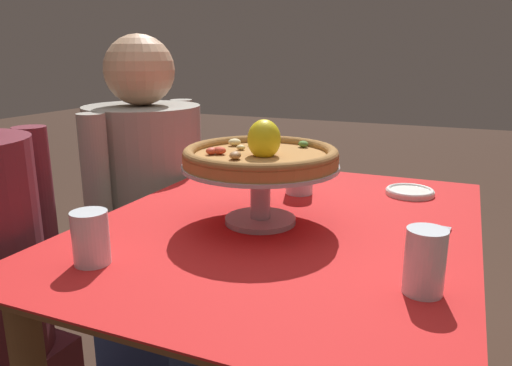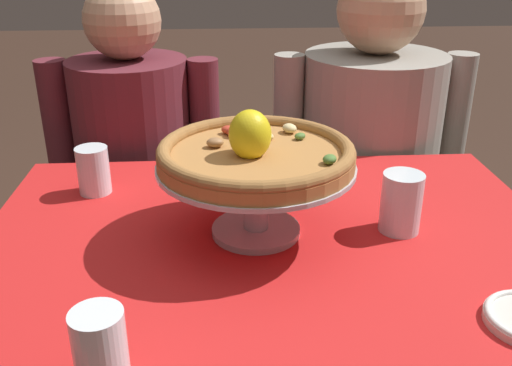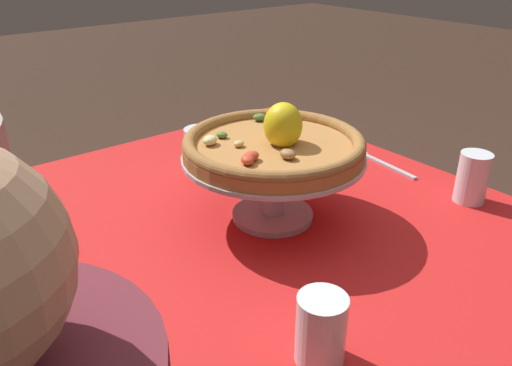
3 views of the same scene
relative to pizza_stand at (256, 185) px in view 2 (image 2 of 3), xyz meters
The scene contains 8 objects.
dining_table 0.23m from the pizza_stand, 60.34° to the right, with size 1.04×0.82×0.74m.
pizza_stand is the anchor object (origin of this frame).
pizza 0.06m from the pizza_stand, 152.61° to the right, with size 0.34×0.34×0.10m.
water_glass_front_left 0.42m from the pizza_stand, 119.23° to the right, with size 0.06×0.06×0.11m.
water_glass_side_right 0.26m from the pizza_stand, ahead, with size 0.07×0.07×0.11m.
water_glass_back_left 0.38m from the pizza_stand, 148.90° to the left, with size 0.07×0.07×0.10m.
diner_left 0.71m from the pizza_stand, 117.58° to the left, with size 0.47×0.33×1.13m.
diner_right 0.71m from the pizza_stand, 58.06° to the left, with size 0.53×0.39×1.16m.
Camera 2 is at (-0.08, -0.85, 1.24)m, focal length 39.90 mm.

